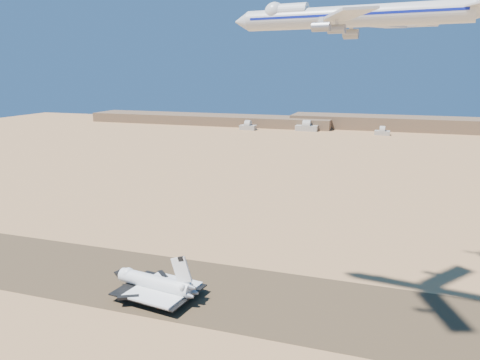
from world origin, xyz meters
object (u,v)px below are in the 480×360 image
(shuttle, at_px, (154,284))
(chase_jet_d, at_px, (456,18))
(crew_a, at_px, (167,308))
(carrier_747, at_px, (344,17))
(chase_jet_c, at_px, (420,25))
(crew_b, at_px, (158,307))
(crew_c, at_px, (174,305))

(shuttle, xyz_separation_m, chase_jet_d, (99.55, 64.62, 96.95))
(crew_a, distance_m, chase_jet_d, 153.77)
(carrier_747, relative_size, crew_a, 42.65)
(carrier_747, bearing_deg, chase_jet_c, 71.12)
(carrier_747, bearing_deg, crew_b, -160.68)
(chase_jet_c, distance_m, chase_jet_d, 20.46)
(crew_a, xyz_separation_m, crew_b, (-3.57, -0.02, -0.08))
(crew_b, bearing_deg, shuttle, 4.47)
(carrier_747, bearing_deg, crew_c, -162.74)
(crew_b, distance_m, chase_jet_d, 155.95)
(shuttle, xyz_separation_m, chase_jet_c, (86.26, 49.46, 93.44))
(crew_a, distance_m, chase_jet_c, 136.92)
(crew_b, distance_m, crew_c, 5.65)
(shuttle, bearing_deg, chase_jet_d, 40.96)
(carrier_747, height_order, crew_c, carrier_747)
(crew_a, bearing_deg, carrier_747, -78.35)
(shuttle, relative_size, crew_c, 21.85)
(crew_b, bearing_deg, crew_c, -87.88)
(chase_jet_c, bearing_deg, crew_a, -134.78)
(carrier_747, relative_size, crew_b, 46.65)
(crew_c, bearing_deg, crew_a, 112.95)
(crew_a, distance_m, crew_c, 3.24)
(chase_jet_d, bearing_deg, chase_jet_c, -116.08)
(shuttle, distance_m, crew_c, 12.66)
(carrier_747, distance_m, crew_b, 113.50)
(crew_a, height_order, crew_c, crew_a)
(chase_jet_c, bearing_deg, chase_jet_d, 56.95)
(shuttle, distance_m, chase_jet_c, 136.45)
(carrier_747, bearing_deg, chase_jet_d, 66.79)
(crew_b, xyz_separation_m, crew_c, (4.77, 3.03, 0.03))
(crew_a, relative_size, chase_jet_d, 0.12)
(crew_a, bearing_deg, chase_jet_c, -54.25)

